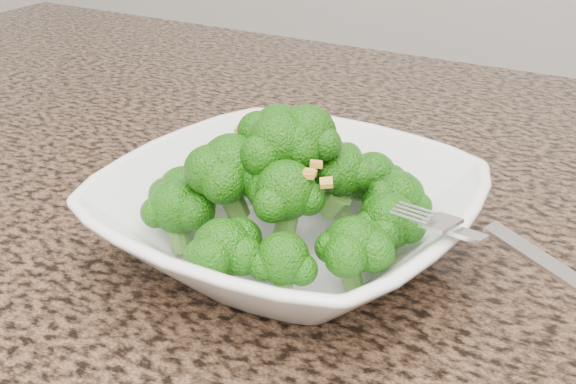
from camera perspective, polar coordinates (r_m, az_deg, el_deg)
The scene contains 5 objects.
granite_counter at distance 0.50m, azimuth 3.76°, elevation -7.49°, with size 1.64×1.04×0.03m, color brown.
bowl at distance 0.49m, azimuth 0.00°, elevation -2.07°, with size 0.25×0.25×0.06m, color white.
broccoli_pile at distance 0.46m, azimuth 0.00°, elevation 5.06°, with size 0.22×0.22×0.07m, color #1D650B, non-canonical shape.
garlic_topping at distance 0.45m, azimuth -0.00°, elevation 9.60°, with size 0.13×0.13×0.01m, color gold, non-canonical shape.
fork at distance 0.41m, azimuth 14.55°, elevation -3.50°, with size 0.17×0.03×0.01m, color silver, non-canonical shape.
Camera 1 is at (0.18, -0.08, 1.17)m, focal length 45.00 mm.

